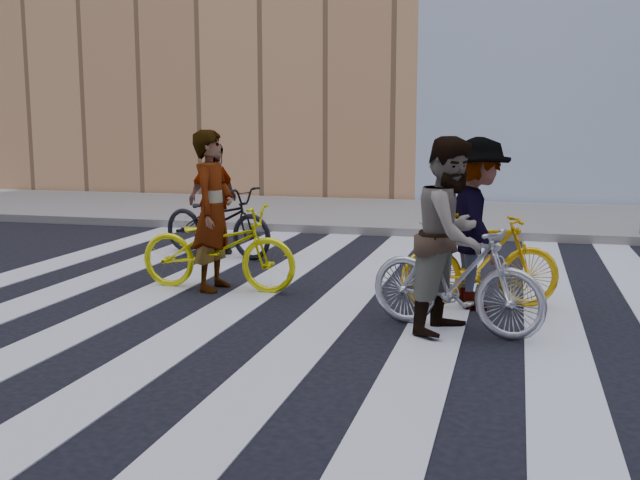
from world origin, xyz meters
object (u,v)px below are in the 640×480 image
at_px(bike_yellow_right, 481,261).
at_px(rider_right, 477,224).
at_px(bike_yellow_left, 218,247).
at_px(rider_mid, 451,236).
at_px(rider_left, 213,211).
at_px(rider_rear, 214,199).
at_px(bike_silver_mid, 456,277).
at_px(bike_dark_rear, 217,221).

height_order(bike_yellow_right, rider_right, rider_right).
height_order(bike_yellow_left, rider_mid, rider_mid).
relative_size(rider_left, rider_rear, 1.11).
xyz_separation_m(bike_yellow_left, rider_mid, (2.81, -1.13, 0.41)).
height_order(bike_silver_mid, bike_yellow_right, bike_silver_mid).
height_order(rider_mid, rider_right, rider_mid).
height_order(bike_yellow_left, bike_yellow_right, bike_yellow_right).
bearing_deg(bike_dark_rear, rider_right, -102.76).
bearing_deg(rider_mid, bike_silver_mid, -70.62).
bearing_deg(rider_rear, bike_dark_rear, -72.38).
relative_size(bike_yellow_left, rider_left, 1.03).
distance_m(bike_yellow_left, bike_silver_mid, 3.07).
bearing_deg(bike_yellow_right, bike_yellow_left, 70.54).
bearing_deg(rider_left, bike_silver_mid, -109.85).
distance_m(bike_yellow_left, rider_right, 3.01).
height_order(bike_yellow_right, rider_left, rider_left).
distance_m(bike_yellow_right, rider_mid, 1.11).
bearing_deg(bike_yellow_right, bike_silver_mid, 152.61).
height_order(bike_dark_rear, rider_rear, rider_rear).
distance_m(rider_mid, rider_rear, 4.99).
xyz_separation_m(bike_yellow_right, bike_dark_rear, (-3.94, 2.28, 0.01)).
relative_size(bike_dark_rear, rider_right, 1.09).
bearing_deg(rider_right, rider_rear, 42.76).
height_order(bike_yellow_left, rider_right, rider_right).
bearing_deg(bike_dark_rear, bike_yellow_right, -102.44).
height_order(bike_dark_rear, rider_left, rider_left).
distance_m(bike_yellow_left, rider_left, 0.44).
distance_m(bike_yellow_left, bike_yellow_right, 3.04).
bearing_deg(rider_rear, bike_yellow_right, -102.13).
bearing_deg(rider_rear, rider_mid, -113.52).
relative_size(bike_yellow_right, rider_right, 0.94).
relative_size(rider_left, rider_mid, 1.02).
xyz_separation_m(bike_silver_mid, bike_yellow_right, (0.18, 1.00, -0.01)).
xyz_separation_m(bike_dark_rear, rider_rear, (-0.05, 0.00, 0.33)).
relative_size(bike_yellow_right, bike_dark_rear, 0.86).
relative_size(bike_dark_rear, rider_rear, 1.17).
bearing_deg(bike_yellow_right, rider_left, 70.58).
xyz_separation_m(bike_yellow_left, rider_right, (2.99, -0.12, 0.40)).
bearing_deg(rider_mid, rider_left, 87.87).
bearing_deg(rider_rear, rider_left, -139.63).
bearing_deg(bike_dark_rear, bike_yellow_left, -139.63).
height_order(bike_yellow_left, rider_rear, rider_rear).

